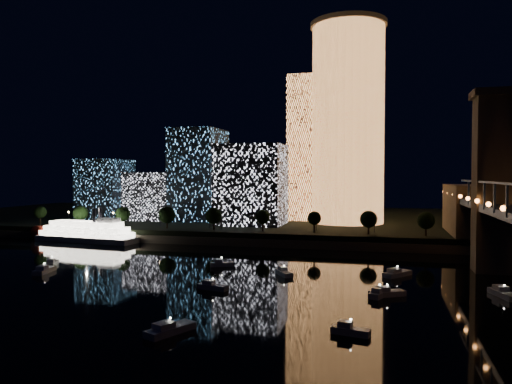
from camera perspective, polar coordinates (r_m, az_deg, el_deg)
ground at (r=108.29m, az=-5.15°, el=-12.38°), size 520.00×520.00×0.00m
far_bank at (r=262.37m, az=6.60°, el=-3.34°), size 420.00×160.00×5.00m
seawall at (r=185.97m, az=3.35°, el=-5.84°), size 420.00×6.00×3.00m
tower_cylindrical at (r=230.93m, az=10.46°, el=7.74°), size 34.00×34.00×89.99m
tower_rectangular at (r=245.04m, az=6.45°, el=4.95°), size 21.71×21.71×69.09m
midrise_blocks at (r=237.71m, az=-7.65°, el=0.97°), size 101.80×41.43×43.72m
riverboat at (r=212.60m, az=-19.25°, el=-4.39°), size 47.65×15.16×14.12m
motorboats at (r=116.53m, az=-3.00°, el=-10.92°), size 127.62×72.18×2.78m
esplanade_trees at (r=198.64m, az=-4.93°, el=-2.74°), size 165.87×6.88×8.94m
street_lamps at (r=205.64m, az=-5.36°, el=-2.99°), size 132.70×0.70×5.65m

